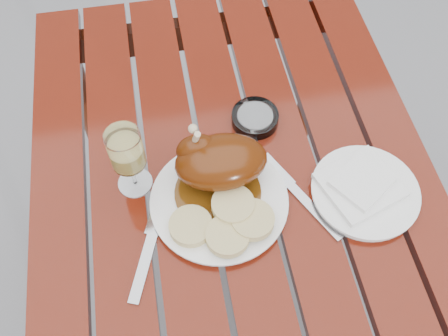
# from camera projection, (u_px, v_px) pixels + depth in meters

# --- Properties ---
(ground) EXTENTS (60.00, 60.00, 0.00)m
(ground) POSITION_uv_depth(u_px,v_px,m) (233.00, 309.00, 1.60)
(ground) COLOR slate
(ground) RESTS_ON ground
(table) EXTENTS (0.80, 1.20, 0.75)m
(table) POSITION_uv_depth(u_px,v_px,m) (235.00, 266.00, 1.29)
(table) COLOR maroon
(table) RESTS_ON ground
(dinner_plate) EXTENTS (0.30, 0.30, 0.02)m
(dinner_plate) POSITION_uv_depth(u_px,v_px,m) (219.00, 202.00, 0.95)
(dinner_plate) COLOR white
(dinner_plate) RESTS_ON table
(roast_duck) EXTENTS (0.18, 0.18, 0.13)m
(roast_duck) POSITION_uv_depth(u_px,v_px,m) (218.00, 162.00, 0.93)
(roast_duck) COLOR #522C09
(roast_duck) RESTS_ON dinner_plate
(bread_dumplings) EXTENTS (0.19, 0.14, 0.03)m
(bread_dumplings) POSITION_uv_depth(u_px,v_px,m) (226.00, 222.00, 0.90)
(bread_dumplings) COLOR #C9BA7B
(bread_dumplings) RESTS_ON dinner_plate
(wine_glass) EXTENTS (0.08, 0.08, 0.16)m
(wine_glass) POSITION_uv_depth(u_px,v_px,m) (129.00, 161.00, 0.92)
(wine_glass) COLOR #D8C762
(wine_glass) RESTS_ON table
(side_plate) EXTENTS (0.21, 0.21, 0.02)m
(side_plate) POSITION_uv_depth(u_px,v_px,m) (365.00, 192.00, 0.96)
(side_plate) COLOR white
(side_plate) RESTS_ON table
(napkin) EXTENTS (0.17, 0.17, 0.01)m
(napkin) POSITION_uv_depth(u_px,v_px,m) (360.00, 185.00, 0.95)
(napkin) COLOR white
(napkin) RESTS_ON side_plate
(ashtray) EXTENTS (0.11, 0.11, 0.02)m
(ashtray) POSITION_uv_depth(u_px,v_px,m) (255.00, 118.00, 1.05)
(ashtray) COLOR #B2B7BC
(ashtray) RESTS_ON table
(fork) EXTENTS (0.07, 0.16, 0.01)m
(fork) POSITION_uv_depth(u_px,v_px,m) (145.00, 260.00, 0.89)
(fork) COLOR gray
(fork) RESTS_ON table
(knife) EXTENTS (0.10, 0.18, 0.01)m
(knife) POSITION_uv_depth(u_px,v_px,m) (306.00, 202.00, 0.96)
(knife) COLOR gray
(knife) RESTS_ON table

